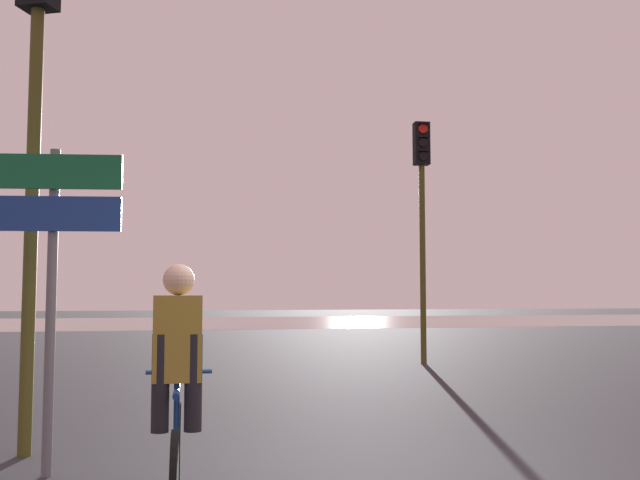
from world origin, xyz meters
name	(u,v)px	position (x,y,z in m)	size (l,w,h in m)	color
water_strip	(204,322)	(0.00, 32.12, 0.00)	(80.00, 16.00, 0.01)	gray
traffic_light_near_left	(36,77)	(-2.81, 1.90, 3.42)	(0.39, 0.41, 4.97)	#4C4719
traffic_light_far_right	(422,197)	(3.53, 9.14, 3.47)	(0.33, 0.35, 5.04)	#4C4719
direction_sign_post	(52,248)	(-2.50, 1.08, 1.79)	(1.09, 0.18, 2.60)	slate
cyclist	(177,391)	(-1.50, -0.27, 0.82)	(0.46, 1.71, 1.62)	black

